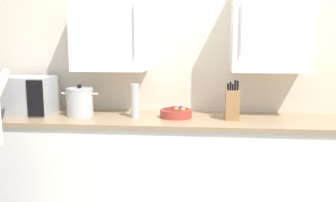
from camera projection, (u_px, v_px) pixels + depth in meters
The scene contains 7 objects.
back_wall_tiled at pixel (188, 56), 3.17m from camera, with size 3.98×0.44×2.75m.
counter_unit at pixel (186, 170), 2.98m from camera, with size 3.70×0.68×0.92m.
microwave_oven at pixel (22, 95), 3.06m from camera, with size 0.51×0.70×0.33m.
fruit_bowl at pixel (176, 112), 2.93m from camera, with size 0.27×0.27×0.10m.
thermos_flask at pixel (135, 100), 2.93m from camera, with size 0.08×0.08×0.29m.
knife_block at pixel (232, 104), 2.84m from camera, with size 0.11×0.15×0.33m.
stock_pot at pixel (80, 102), 2.99m from camera, with size 0.33×0.23×0.27m.
Camera 1 is at (0.12, -2.18, 1.51)m, focal length 36.78 mm.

